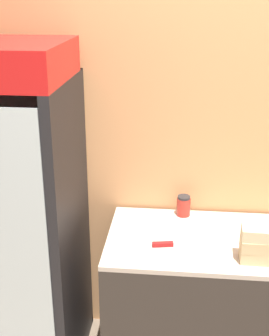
# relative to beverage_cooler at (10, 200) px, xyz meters

# --- Properties ---
(wall_back) EXTENTS (5.20, 0.10, 2.70)m
(wall_back) POSITION_rel_beverage_cooler_xyz_m (1.29, 0.35, 0.33)
(wall_back) COLOR tan
(wall_back) RESTS_ON ground_plane
(prep_counter) EXTENTS (1.48, 0.65, 0.86)m
(prep_counter) POSITION_rel_beverage_cooler_xyz_m (1.28, -0.02, -0.59)
(prep_counter) COLOR #332D28
(prep_counter) RESTS_ON ground_plane
(beverage_cooler) EXTENTS (0.74, 0.70, 1.87)m
(beverage_cooler) POSITION_rel_beverage_cooler_xyz_m (0.00, 0.00, 0.00)
(beverage_cooler) COLOR black
(beverage_cooler) RESTS_ON ground_plane
(sandwich_stack_bottom) EXTENTS (0.27, 0.10, 0.06)m
(sandwich_stack_bottom) POSITION_rel_beverage_cooler_xyz_m (1.35, -0.22, -0.13)
(sandwich_stack_bottom) COLOR tan
(sandwich_stack_bottom) RESTS_ON prep_counter
(sandwich_stack_middle) EXTENTS (0.27, 0.10, 0.06)m
(sandwich_stack_middle) POSITION_rel_beverage_cooler_xyz_m (1.35, -0.22, -0.07)
(sandwich_stack_middle) COLOR tan
(sandwich_stack_middle) RESTS_ON sandwich_stack_bottom
(chefs_knife) EXTENTS (0.34, 0.09, 0.02)m
(chefs_knife) POSITION_rel_beverage_cooler_xyz_m (0.91, -0.11, -0.15)
(chefs_knife) COLOR silver
(chefs_knife) RESTS_ON prep_counter
(condiment_jar) EXTENTS (0.08, 0.08, 0.12)m
(condiment_jar) POSITION_rel_beverage_cooler_xyz_m (0.94, 0.23, -0.10)
(condiment_jar) COLOR #B72D23
(condiment_jar) RESTS_ON prep_counter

